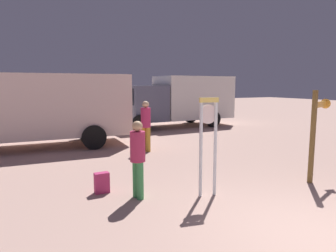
% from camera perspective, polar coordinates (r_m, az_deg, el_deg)
% --- Properties ---
extents(ground_plane, '(80.00, 80.00, 0.00)m').
position_cam_1_polar(ground_plane, '(5.67, 26.76, -18.05)').
color(ground_plane, tan).
extents(standing_clock, '(0.42, 0.17, 2.12)m').
position_cam_1_polar(standing_clock, '(6.51, 7.53, -1.96)').
color(standing_clock, white).
rests_on(standing_clock, ground_plane).
extents(arrow_sign, '(1.10, 0.54, 2.26)m').
position_cam_1_polar(arrow_sign, '(8.44, 26.35, 0.88)').
color(arrow_sign, brown).
rests_on(arrow_sign, ground_plane).
extents(person_near_clock, '(0.32, 0.32, 1.65)m').
position_cam_1_polar(person_near_clock, '(6.40, -5.68, -5.53)').
color(person_near_clock, '#3F9550').
rests_on(person_near_clock, ground_plane).
extents(backpack, '(0.32, 0.21, 0.46)m').
position_cam_1_polar(backpack, '(7.03, -12.29, -10.36)').
color(backpack, '#C23066').
rests_on(backpack, ground_plane).
extents(person_distant, '(0.35, 0.35, 1.82)m').
position_cam_1_polar(person_distant, '(10.86, -4.17, 0.47)').
color(person_distant, gold).
rests_on(person_distant, ground_plane).
extents(box_truck_near, '(7.10, 2.89, 2.78)m').
position_cam_1_polar(box_truck_near, '(12.46, -22.67, 3.27)').
color(box_truck_near, beige).
rests_on(box_truck_near, ground_plane).
extents(box_truck_far, '(6.54, 2.72, 2.86)m').
position_cam_1_polar(box_truck_far, '(17.56, 2.52, 5.05)').
color(box_truck_far, silver).
rests_on(box_truck_far, ground_plane).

